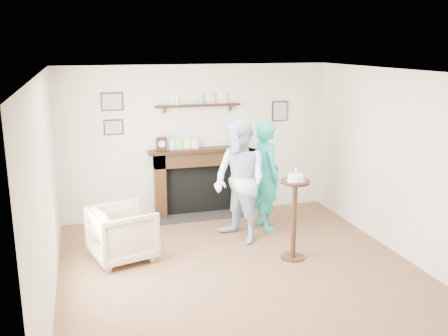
{
  "coord_description": "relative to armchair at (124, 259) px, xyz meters",
  "views": [
    {
      "loc": [
        -1.84,
        -5.42,
        2.82
      ],
      "look_at": [
        -0.0,
        0.9,
        1.18
      ],
      "focal_mm": 40.0,
      "sensor_mm": 36.0,
      "label": 1
    }
  ],
  "objects": [
    {
      "name": "man",
      "position": [
        1.7,
        0.19,
        0.0
      ],
      "size": [
        0.97,
        1.07,
        1.81
      ],
      "primitive_type": "imported",
      "rotation": [
        0.0,
        0.0,
        -1.18
      ],
      "color": "#ABBFD5",
      "rests_on": "ground"
    },
    {
      "name": "woman",
      "position": [
        2.25,
        0.56,
        0.0
      ],
      "size": [
        0.46,
        0.65,
        1.7
      ],
      "primitive_type": "imported",
      "rotation": [
        0.0,
        0.0,
        1.65
      ],
      "color": "#1EAF9F",
      "rests_on": "ground"
    },
    {
      "name": "armchair",
      "position": [
        0.0,
        0.0,
        0.0
      ],
      "size": [
        0.97,
        0.95,
        0.72
      ],
      "primitive_type": "imported",
      "rotation": [
        0.0,
        0.0,
        1.83
      ],
      "color": "tan",
      "rests_on": "ground"
    },
    {
      "name": "room_shell",
      "position": [
        1.4,
        -0.25,
        1.62
      ],
      "size": [
        4.54,
        5.02,
        2.52
      ],
      "color": "beige",
      "rests_on": "ground"
    },
    {
      "name": "ground",
      "position": [
        1.4,
        -0.95,
        0.0
      ],
      "size": [
        5.0,
        5.0,
        0.0
      ],
      "primitive_type": "plane",
      "color": "brown",
      "rests_on": "ground"
    },
    {
      "name": "pedestal_table",
      "position": [
        2.2,
        -0.62,
        0.77
      ],
      "size": [
        0.39,
        0.39,
        1.25
      ],
      "color": "black",
      "rests_on": "ground"
    }
  ]
}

